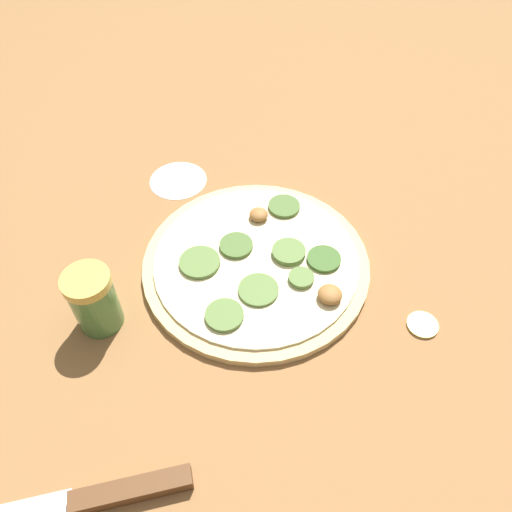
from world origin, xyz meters
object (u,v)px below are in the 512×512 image
pizza (257,263)px  loose_cap (423,324)px  knife (71,505)px  spice_jar (94,300)px

pizza → loose_cap: size_ratio=7.82×
pizza → knife: (0.34, -0.05, -0.00)m
loose_cap → knife: bearing=-39.0°
knife → spice_jar: 0.21m
pizza → knife: 0.35m
pizza → spice_jar: spice_jar is taller
knife → loose_cap: 0.43m
loose_cap → spice_jar: bearing=-68.3°
spice_jar → loose_cap: size_ratio=2.24×
knife → spice_jar: spice_jar is taller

